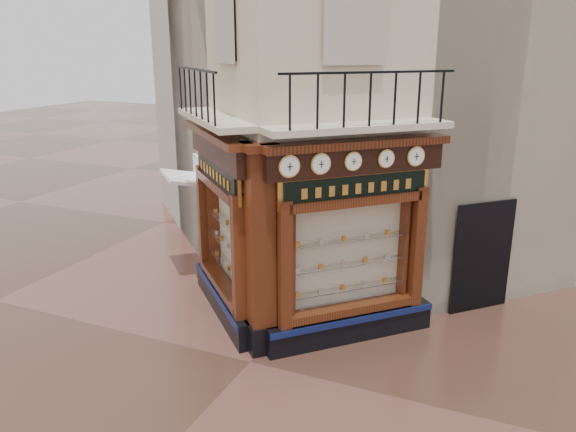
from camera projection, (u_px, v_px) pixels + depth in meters
The scene contains 16 objects.
ground at pixel (250, 362), 10.31m from camera, with size 80.00×80.00×0.00m, color #442A20.
main_building at pixel (358, 28), 13.98m from camera, with size 8.00×8.00×12.00m, color beige.
neighbour_left at pixel (303, 49), 17.25m from camera, with size 8.00×8.00×11.00m, color #BDB2A5.
neighbour_right at pixel (471, 49), 15.36m from camera, with size 8.00×8.00×11.00m, color #BDB2A5.
shopfront_left at pixel (223, 226), 11.65m from camera, with size 2.86×2.86×3.98m.
shopfront_right at pixel (352, 245), 10.58m from camera, with size 2.86×2.86×3.98m.
corner_pilaster at pixel (261, 254), 10.19m from camera, with size 0.85×0.85×3.98m.
balcony at pixel (282, 122), 10.40m from camera, with size 5.94×2.97×1.03m.
clock_a at pixel (289, 166), 9.46m from camera, with size 0.31×0.31×0.40m.
clock_b at pixel (321, 164), 9.67m from camera, with size 0.31×0.31×0.38m.
clock_c at pixel (353, 161), 9.89m from camera, with size 0.28×0.28×0.35m.
clock_d at pixel (386, 159), 10.12m from camera, with size 0.28×0.28×0.34m.
clock_e at pixel (416, 156), 10.34m from camera, with size 0.30×0.30×0.38m.
awning at pixel (189, 271), 14.47m from camera, with size 1.52×0.91×0.08m, color white, non-canonical shape.
signboard_left at pixel (217, 174), 11.30m from camera, with size 2.23×2.23×0.60m.
signboard_right at pixel (356, 188), 10.19m from camera, with size 2.21×2.21×0.59m.
Camera 1 is at (4.27, -8.06, 5.55)m, focal length 35.00 mm.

